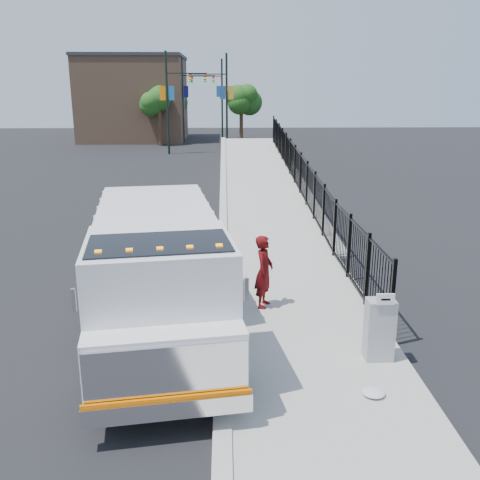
{
  "coord_description": "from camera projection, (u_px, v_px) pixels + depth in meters",
  "views": [
    {
      "loc": [
        0.07,
        -12.27,
        5.37
      ],
      "look_at": [
        0.48,
        2.0,
        1.24
      ],
      "focal_mm": 40.0,
      "sensor_mm": 36.0,
      "label": 1
    }
  ],
  "objects": [
    {
      "name": "utility_cabinet",
      "position": [
        379.0,
        329.0,
        10.53
      ],
      "size": [
        0.55,
        0.4,
        1.25
      ],
      "primitive_type": "cube",
      "color": "gray",
      "rests_on": "sidewalk"
    },
    {
      "name": "building",
      "position": [
        135.0,
        100.0,
        54.16
      ],
      "size": [
        10.0,
        10.0,
        8.0
      ],
      "primitive_type": "cube",
      "color": "#8C664C",
      "rests_on": "ground"
    },
    {
      "name": "light_pole_3",
      "position": [
        219.0,
        96.0,
        54.97
      ],
      "size": [
        3.77,
        0.22,
        8.0
      ],
      "color": "black",
      "rests_on": "ground"
    },
    {
      "name": "iron_fence",
      "position": [
        300.0,
        186.0,
        24.65
      ],
      "size": [
        0.1,
        28.0,
        1.8
      ],
      "primitive_type": "cube",
      "color": "black",
      "rests_on": "ground"
    },
    {
      "name": "truck",
      "position": [
        158.0,
        266.0,
        11.66
      ],
      "size": [
        3.82,
        8.57,
        2.83
      ],
      "rotation": [
        0.0,
        0.0,
        0.15
      ],
      "color": "black",
      "rests_on": "ground"
    },
    {
      "name": "sidewalk",
      "position": [
        313.0,
        344.0,
        11.39
      ],
      "size": [
        3.55,
        12.0,
        0.12
      ],
      "primitive_type": "cube",
      "color": "#9E998E",
      "rests_on": "ground"
    },
    {
      "name": "light_pole_0",
      "position": [
        171.0,
        99.0,
        42.48
      ],
      "size": [
        3.77,
        0.22,
        8.0
      ],
      "color": "black",
      "rests_on": "ground"
    },
    {
      "name": "light_pole_1",
      "position": [
        223.0,
        98.0,
        45.49
      ],
      "size": [
        3.78,
        0.22,
        8.0
      ],
      "color": "black",
      "rests_on": "ground"
    },
    {
      "name": "light_pole_2",
      "position": [
        186.0,
        96.0,
        52.25
      ],
      "size": [
        3.77,
        0.22,
        8.0
      ],
      "color": "black",
      "rests_on": "ground"
    },
    {
      "name": "arrow_sign",
      "position": [
        385.0,
        299.0,
        10.12
      ],
      "size": [
        0.35,
        0.04,
        0.22
      ],
      "primitive_type": "cube",
      "color": "white",
      "rests_on": "utility_cabinet"
    },
    {
      "name": "curb",
      "position": [
        223.0,
        345.0,
        11.33
      ],
      "size": [
        0.3,
        12.0,
        0.16
      ],
      "primitive_type": "cube",
      "color": "#ADAAA3",
      "rests_on": "ground"
    },
    {
      "name": "ground",
      "position": [
        223.0,
        310.0,
        13.27
      ],
      "size": [
        120.0,
        120.0,
        0.0
      ],
      "primitive_type": "plane",
      "color": "black",
      "rests_on": "ground"
    },
    {
      "name": "tree_2",
      "position": [
        174.0,
        99.0,
        56.86
      ],
      "size": [
        2.7,
        2.7,
        5.35
      ],
      "color": "#382314",
      "rests_on": "ground"
    },
    {
      "name": "debris",
      "position": [
        373.0,
        392.0,
        9.42
      ],
      "size": [
        0.41,
        0.41,
        0.1
      ],
      "primitive_type": "ellipsoid",
      "color": "silver",
      "rests_on": "sidewalk"
    },
    {
      "name": "tree_1",
      "position": [
        241.0,
        102.0,
        50.78
      ],
      "size": [
        2.27,
        2.27,
        5.13
      ],
      "color": "#382314",
      "rests_on": "ground"
    },
    {
      "name": "worker",
      "position": [
        264.0,
        271.0,
        13.0
      ],
      "size": [
        0.6,
        0.75,
        1.8
      ],
      "primitive_type": "imported",
      "rotation": [
        0.0,
        0.0,
        1.27
      ],
      "color": "#4D0809",
      "rests_on": "sidewalk"
    },
    {
      "name": "tree_0",
      "position": [
        159.0,
        102.0,
        48.47
      ],
      "size": [
        2.33,
        2.33,
        5.17
      ],
      "color": "#382314",
      "rests_on": "ground"
    },
    {
      "name": "ramp",
      "position": [
        263.0,
        190.0,
        28.7
      ],
      "size": [
        3.95,
        24.06,
        3.19
      ],
      "primitive_type": "cube",
      "rotation": [
        0.06,
        0.0,
        0.0
      ],
      "color": "#9E998E",
      "rests_on": "ground"
    }
  ]
}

